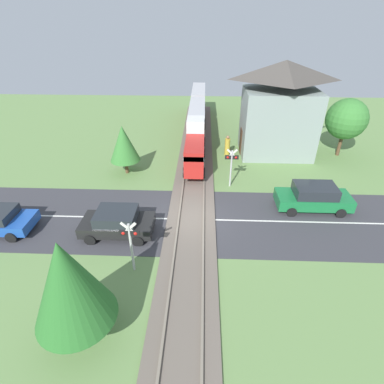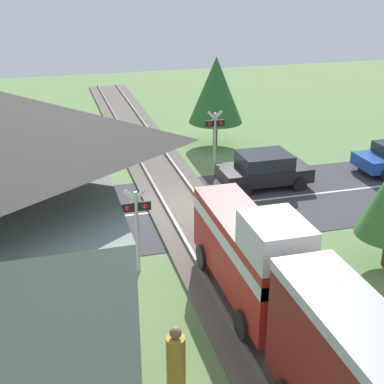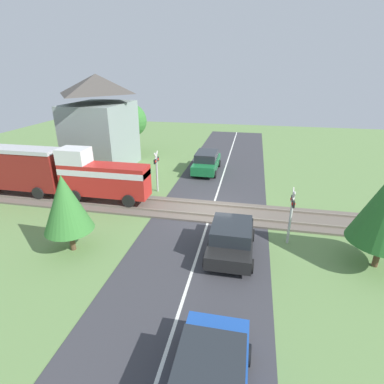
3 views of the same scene
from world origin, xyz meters
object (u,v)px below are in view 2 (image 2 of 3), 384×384
(crossing_signal_east_approach, at_px, (137,219))
(car_near_crossing, at_px, (264,169))
(crossing_signal_west_approach, at_px, (215,132))
(pedestrian_by_station, at_px, (176,363))

(crossing_signal_east_approach, bearing_deg, car_near_crossing, -139.52)
(crossing_signal_west_approach, height_order, pedestrian_by_station, crossing_signal_west_approach)
(car_near_crossing, bearing_deg, pedestrian_by_station, 58.72)
(car_near_crossing, xyz_separation_m, pedestrian_by_station, (6.56, 10.79, 0.01))
(car_near_crossing, height_order, crossing_signal_east_approach, crossing_signal_east_approach)
(car_near_crossing, relative_size, pedestrian_by_station, 2.24)
(car_near_crossing, bearing_deg, crossing_signal_west_approach, -62.12)
(car_near_crossing, relative_size, crossing_signal_west_approach, 1.38)
(crossing_signal_west_approach, distance_m, crossing_signal_east_approach, 9.57)
(pedestrian_by_station, bearing_deg, crossing_signal_east_approach, -91.19)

